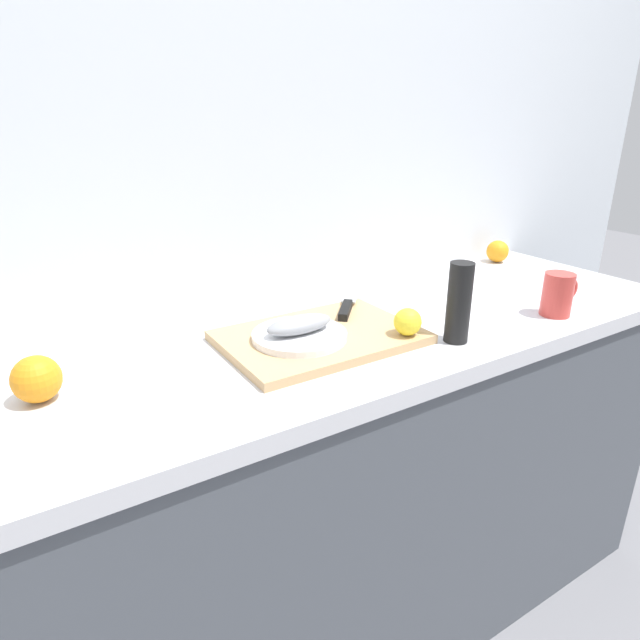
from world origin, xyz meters
TOP-DOWN VIEW (x-y plane):
  - ground_plane at (0.00, 0.00)m, footprint 12.00×12.00m
  - back_wall at (0.00, 0.33)m, footprint 3.20×0.05m
  - kitchen_counter at (0.00, 0.00)m, footprint 2.00×0.60m
  - cutting_board at (-0.02, -0.03)m, footprint 0.42×0.29m
  - white_plate at (-0.08, -0.04)m, footprint 0.20×0.20m
  - fish_fillet at (-0.08, -0.04)m, footprint 0.15×0.06m
  - chef_knife at (0.13, 0.08)m, footprint 0.21×0.24m
  - lemon_0 at (0.13, -0.14)m, footprint 0.06×0.06m
  - coffee_mug_0 at (0.56, -0.20)m, footprint 0.11×0.07m
  - orange_0 at (-0.57, 0.01)m, footprint 0.08×0.08m
  - orange_1 at (0.84, 0.22)m, footprint 0.07×0.07m
  - pepper_mill at (0.23, -0.19)m, footprint 0.05×0.05m

SIDE VIEW (x-z plane):
  - ground_plane at x=0.00m, z-range 0.00..0.00m
  - kitchen_counter at x=0.00m, z-range 0.00..0.90m
  - cutting_board at x=-0.02m, z-range 0.90..0.92m
  - white_plate at x=-0.08m, z-range 0.92..0.93m
  - chef_knife at x=0.13m, z-range 0.92..0.94m
  - orange_1 at x=0.84m, z-range 0.90..0.97m
  - orange_0 at x=-0.57m, z-range 0.90..0.98m
  - lemon_0 at x=0.13m, z-range 0.92..0.98m
  - fish_fillet at x=-0.08m, z-range 0.94..0.97m
  - coffee_mug_0 at x=0.56m, z-range 0.90..1.01m
  - pepper_mill at x=0.23m, z-range 0.90..1.08m
  - back_wall at x=0.00m, z-range 0.00..2.50m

